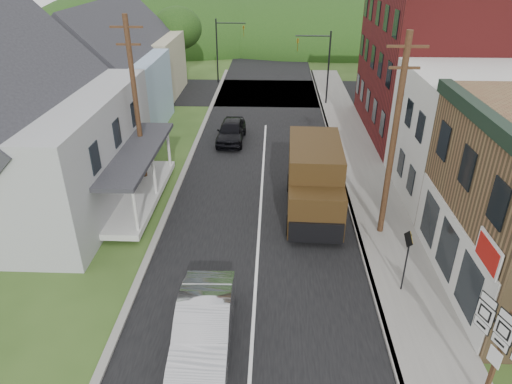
# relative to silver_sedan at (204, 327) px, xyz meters

# --- Properties ---
(ground) EXTENTS (120.00, 120.00, 0.00)m
(ground) POSITION_rel_silver_sedan_xyz_m (1.55, 3.60, -0.83)
(ground) COLOR #2D4719
(ground) RESTS_ON ground
(road) EXTENTS (9.00, 90.00, 0.02)m
(road) POSITION_rel_silver_sedan_xyz_m (1.55, 13.60, -0.83)
(road) COLOR black
(road) RESTS_ON ground
(cross_road) EXTENTS (60.00, 9.00, 0.02)m
(cross_road) POSITION_rel_silver_sedan_xyz_m (1.55, 30.60, -0.83)
(cross_road) COLOR black
(cross_road) RESTS_ON ground
(sidewalk_right) EXTENTS (2.80, 55.00, 0.15)m
(sidewalk_right) POSITION_rel_silver_sedan_xyz_m (7.45, 11.60, -0.75)
(sidewalk_right) COLOR slate
(sidewalk_right) RESTS_ON ground
(curb_right) EXTENTS (0.20, 55.00, 0.15)m
(curb_right) POSITION_rel_silver_sedan_xyz_m (6.10, 11.60, -0.75)
(curb_right) COLOR slate
(curb_right) RESTS_ON ground
(curb_left) EXTENTS (0.30, 55.00, 0.12)m
(curb_left) POSITION_rel_silver_sedan_xyz_m (-3.10, 11.60, -0.77)
(curb_left) COLOR slate
(curb_left) RESTS_ON ground
(storefront_white) EXTENTS (8.00, 7.00, 6.50)m
(storefront_white) POSITION_rel_silver_sedan_xyz_m (12.85, 11.10, 2.42)
(storefront_white) COLOR silver
(storefront_white) RESTS_ON ground
(storefront_red) EXTENTS (8.00, 12.00, 10.00)m
(storefront_red) POSITION_rel_silver_sedan_xyz_m (12.85, 20.60, 4.17)
(storefront_red) COLOR maroon
(storefront_red) RESTS_ON ground
(house_gray) EXTENTS (10.20, 12.24, 8.35)m
(house_gray) POSITION_rel_silver_sedan_xyz_m (-10.45, 9.60, 3.41)
(house_gray) COLOR #A0A2A5
(house_gray) RESTS_ON ground
(house_blue) EXTENTS (7.14, 8.16, 7.28)m
(house_blue) POSITION_rel_silver_sedan_xyz_m (-9.45, 20.60, 2.87)
(house_blue) COLOR #95B8CB
(house_blue) RESTS_ON ground
(house_cream) EXTENTS (7.14, 8.16, 7.28)m
(house_cream) POSITION_rel_silver_sedan_xyz_m (-9.95, 29.60, 2.87)
(house_cream) COLOR #B5B08C
(house_cream) RESTS_ON ground
(utility_pole_right) EXTENTS (1.60, 0.26, 9.00)m
(utility_pole_right) POSITION_rel_silver_sedan_xyz_m (7.15, 7.10, 3.83)
(utility_pole_right) COLOR #472D19
(utility_pole_right) RESTS_ON ground
(utility_pole_left) EXTENTS (1.60, 0.26, 9.00)m
(utility_pole_left) POSITION_rel_silver_sedan_xyz_m (-4.95, 11.60, 3.83)
(utility_pole_left) COLOR #472D19
(utility_pole_left) RESTS_ON ground
(traffic_signal_right) EXTENTS (2.87, 0.20, 6.00)m
(traffic_signal_right) POSITION_rel_silver_sedan_xyz_m (5.85, 27.10, 2.93)
(traffic_signal_right) COLOR black
(traffic_signal_right) RESTS_ON ground
(traffic_signal_left) EXTENTS (2.87, 0.20, 6.00)m
(traffic_signal_left) POSITION_rel_silver_sedan_xyz_m (-2.75, 34.10, 2.93)
(traffic_signal_left) COLOR black
(traffic_signal_left) RESTS_ON ground
(tree_left_c) EXTENTS (5.80, 5.80, 8.41)m
(tree_left_c) POSITION_rel_silver_sedan_xyz_m (-17.45, 23.60, 5.11)
(tree_left_c) COLOR #382616
(tree_left_c) RESTS_ON ground
(tree_left_d) EXTENTS (4.80, 4.80, 6.94)m
(tree_left_d) POSITION_rel_silver_sedan_xyz_m (-7.45, 35.60, 4.06)
(tree_left_d) COLOR #382616
(tree_left_d) RESTS_ON ground
(forested_ridge) EXTENTS (90.00, 30.00, 16.00)m
(forested_ridge) POSITION_rel_silver_sedan_xyz_m (1.55, 58.60, -0.83)
(forested_ridge) COLOR #16340F
(forested_ridge) RESTS_ON ground
(silver_sedan) EXTENTS (1.89, 5.07, 1.65)m
(silver_sedan) POSITION_rel_silver_sedan_xyz_m (0.00, 0.00, 0.00)
(silver_sedan) COLOR #B4B4B9
(silver_sedan) RESTS_ON ground
(dark_sedan) EXTENTS (1.90, 4.45, 1.50)m
(dark_sedan) POSITION_rel_silver_sedan_xyz_m (-0.74, 18.30, -0.08)
(dark_sedan) COLOR black
(dark_sedan) RESTS_ON ground
(delivery_van) EXTENTS (2.73, 6.26, 3.46)m
(delivery_van) POSITION_rel_silver_sedan_xyz_m (4.16, 8.91, 0.92)
(delivery_van) COLOR #33220E
(delivery_van) RESTS_ON ground
(route_sign_cluster) EXTENTS (0.70, 1.85, 3.38)m
(route_sign_cluster) POSITION_rel_silver_sedan_xyz_m (8.24, -1.91, 1.51)
(route_sign_cluster) COLOR #472D19
(route_sign_cluster) RESTS_ON sidewalk_right
(warning_sign) EXTENTS (0.18, 0.72, 2.65)m
(warning_sign) POSITION_rel_silver_sedan_xyz_m (7.10, 2.96, 1.02)
(warning_sign) COLOR black
(warning_sign) RESTS_ON sidewalk_right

